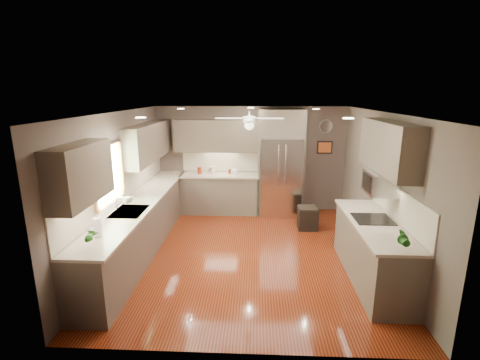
# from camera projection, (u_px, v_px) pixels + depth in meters

# --- Properties ---
(floor) EXTENTS (5.00, 5.00, 0.00)m
(floor) POSITION_uv_depth(u_px,v_px,m) (248.00, 253.00, 6.28)
(floor) COLOR #481109
(floor) RESTS_ON ground
(ceiling) EXTENTS (5.00, 5.00, 0.00)m
(ceiling) POSITION_uv_depth(u_px,v_px,m) (249.00, 112.00, 5.66)
(ceiling) COLOR white
(ceiling) RESTS_ON ground
(wall_back) EXTENTS (4.50, 0.00, 4.50)m
(wall_back) POSITION_uv_depth(u_px,v_px,m) (251.00, 159.00, 8.39)
(wall_back) COLOR brown
(wall_back) RESTS_ON ground
(wall_front) EXTENTS (4.50, 0.00, 4.50)m
(wall_front) POSITION_uv_depth(u_px,v_px,m) (243.00, 250.00, 3.55)
(wall_front) COLOR brown
(wall_front) RESTS_ON ground
(wall_left) EXTENTS (0.00, 5.00, 5.00)m
(wall_left) POSITION_uv_depth(u_px,v_px,m) (120.00, 185.00, 6.07)
(wall_left) COLOR brown
(wall_left) RESTS_ON ground
(wall_right) EXTENTS (0.00, 5.00, 5.00)m
(wall_right) POSITION_uv_depth(u_px,v_px,m) (381.00, 188.00, 5.87)
(wall_right) COLOR brown
(wall_right) RESTS_ON ground
(canister_a) EXTENTS (0.13, 0.13, 0.17)m
(canister_a) POSITION_uv_depth(u_px,v_px,m) (200.00, 171.00, 8.21)
(canister_a) COLOR maroon
(canister_a) RESTS_ON back_run
(canister_b) EXTENTS (0.10, 0.10, 0.14)m
(canister_b) POSITION_uv_depth(u_px,v_px,m) (210.00, 171.00, 8.21)
(canister_b) COLOR silver
(canister_b) RESTS_ON back_run
(canister_c) EXTENTS (0.12, 0.12, 0.17)m
(canister_c) POSITION_uv_depth(u_px,v_px,m) (213.00, 170.00, 8.23)
(canister_c) COLOR beige
(canister_c) RESTS_ON back_run
(canister_d) EXTENTS (0.09, 0.09, 0.11)m
(canister_d) POSITION_uv_depth(u_px,v_px,m) (230.00, 171.00, 8.22)
(canister_d) COLOR maroon
(canister_d) RESTS_ON back_run
(soap_bottle) EXTENTS (0.12, 0.13, 0.21)m
(soap_bottle) POSITION_uv_depth(u_px,v_px,m) (128.00, 200.00, 5.91)
(soap_bottle) COLOR white
(soap_bottle) RESTS_ON left_run
(potted_plant_left) EXTENTS (0.17, 0.12, 0.29)m
(potted_plant_left) POSITION_uv_depth(u_px,v_px,m) (90.00, 236.00, 4.32)
(potted_plant_left) COLOR #1F5B1A
(potted_plant_left) RESTS_ON left_run
(potted_plant_right) EXTENTS (0.17, 0.14, 0.30)m
(potted_plant_right) POSITION_uv_depth(u_px,v_px,m) (404.00, 239.00, 4.22)
(potted_plant_right) COLOR #1F5B1A
(potted_plant_right) RESTS_ON right_run
(bowl) EXTENTS (0.21, 0.21, 0.05)m
(bowl) POSITION_uv_depth(u_px,v_px,m) (234.00, 173.00, 8.20)
(bowl) COLOR beige
(bowl) RESTS_ON back_run
(left_run) EXTENTS (0.65, 4.70, 1.45)m
(left_run) POSITION_uv_depth(u_px,v_px,m) (142.00, 223.00, 6.39)
(left_run) COLOR brown
(left_run) RESTS_ON ground
(back_run) EXTENTS (1.85, 0.65, 1.45)m
(back_run) POSITION_uv_depth(u_px,v_px,m) (220.00, 192.00, 8.32)
(back_run) COLOR brown
(back_run) RESTS_ON ground
(uppers) EXTENTS (4.50, 4.70, 0.95)m
(uppers) POSITION_uv_depth(u_px,v_px,m) (210.00, 144.00, 6.54)
(uppers) COLOR brown
(uppers) RESTS_ON wall_left
(window) EXTENTS (0.05, 1.12, 0.92)m
(window) POSITION_uv_depth(u_px,v_px,m) (108.00, 175.00, 5.51)
(window) COLOR #BFF2B2
(window) RESTS_ON wall_left
(sink) EXTENTS (0.50, 0.70, 0.32)m
(sink) POSITION_uv_depth(u_px,v_px,m) (129.00, 213.00, 5.66)
(sink) COLOR silver
(sink) RESTS_ON left_run
(refrigerator) EXTENTS (1.06, 0.75, 2.45)m
(refrigerator) POSITION_uv_depth(u_px,v_px,m) (281.00, 165.00, 8.04)
(refrigerator) COLOR silver
(refrigerator) RESTS_ON ground
(right_run) EXTENTS (0.70, 2.20, 1.45)m
(right_run) POSITION_uv_depth(u_px,v_px,m) (373.00, 250.00, 5.30)
(right_run) COLOR brown
(right_run) RESTS_ON ground
(microwave) EXTENTS (0.43, 0.55, 0.34)m
(microwave) POSITION_uv_depth(u_px,v_px,m) (381.00, 183.00, 5.29)
(microwave) COLOR silver
(microwave) RESTS_ON wall_right
(ceiling_fan) EXTENTS (1.18, 1.18, 0.32)m
(ceiling_fan) POSITION_uv_depth(u_px,v_px,m) (249.00, 121.00, 5.99)
(ceiling_fan) COLOR white
(ceiling_fan) RESTS_ON ceiling
(recessed_lights) EXTENTS (2.84, 3.14, 0.01)m
(recessed_lights) POSITION_uv_depth(u_px,v_px,m) (247.00, 111.00, 6.05)
(recessed_lights) COLOR white
(recessed_lights) RESTS_ON ceiling
(wall_clock) EXTENTS (0.30, 0.03, 0.30)m
(wall_clock) POSITION_uv_depth(u_px,v_px,m) (326.00, 126.00, 8.10)
(wall_clock) COLOR white
(wall_clock) RESTS_ON wall_back
(framed_print) EXTENTS (0.36, 0.03, 0.30)m
(framed_print) POSITION_uv_depth(u_px,v_px,m) (325.00, 147.00, 8.22)
(framed_print) COLOR black
(framed_print) RESTS_ON wall_back
(stool) EXTENTS (0.41, 0.41, 0.48)m
(stool) POSITION_uv_depth(u_px,v_px,m) (307.00, 218.00, 7.34)
(stool) COLOR black
(stool) RESTS_ON ground
(paper_towel) EXTENTS (0.11, 0.11, 0.27)m
(paper_towel) POSITION_uv_depth(u_px,v_px,m) (98.00, 227.00, 4.61)
(paper_towel) COLOR white
(paper_towel) RESTS_ON left_run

